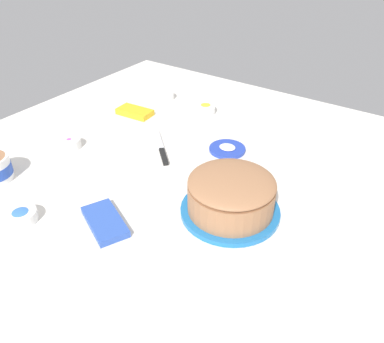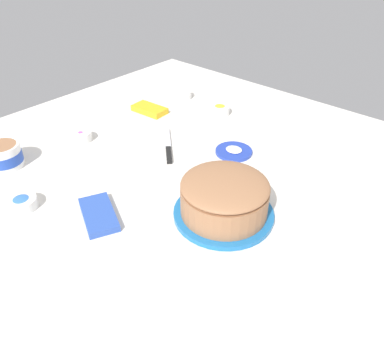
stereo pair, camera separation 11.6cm
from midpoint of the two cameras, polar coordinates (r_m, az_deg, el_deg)
name	(u,v)px [view 2 (the right image)]	position (r m, az deg, el deg)	size (l,w,h in m)	color
ground_plane	(178,166)	(1.25, 0.55, 0.80)	(1.54, 1.54, 0.00)	silver
frosted_cake	(224,199)	(1.03, 8.02, -4.16)	(0.27, 0.27, 0.12)	#1E6BB2
frosting_tub	(4,155)	(1.34, -23.87, 2.11)	(0.11, 0.11, 0.08)	white
frosting_tub_lid	(234,151)	(1.33, 8.68, 2.89)	(0.13, 0.13, 0.02)	#233DAD
spreading_knife	(168,148)	(1.34, -1.06, 3.47)	(0.19, 0.17, 0.01)	silver
sprinkle_bowl_rainbow	(81,136)	(1.43, -13.83, 5.04)	(0.08, 0.08, 0.03)	white
sprinkle_bowl_green	(182,94)	(1.73, 0.53, 11.31)	(0.08, 0.08, 0.03)	white
sprinkle_bowl_blue	(22,203)	(1.15, -21.19, -4.40)	(0.08, 0.08, 0.03)	white
sprinkle_bowl_yellow	(220,109)	(1.59, 6.24, 9.03)	(0.08, 0.08, 0.04)	white
candy_box_lower	(150,109)	(1.60, -4.20, 9.07)	(0.14, 0.07, 0.02)	yellow
candy_box_upper	(99,214)	(1.06, -10.57, -6.36)	(0.16, 0.08, 0.02)	#2D51B2
paper_napkin	(303,165)	(1.32, 18.57, 0.78)	(0.15, 0.15, 0.01)	white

